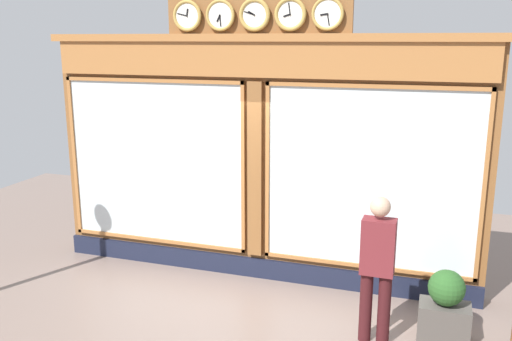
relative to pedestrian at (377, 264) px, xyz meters
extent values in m
cube|color=brown|center=(1.80, -1.39, 0.71)|extent=(6.05, 0.30, 3.28)
cube|color=#191E33|center=(1.80, -1.22, -0.79)|extent=(6.05, 0.08, 0.28)
cube|color=#A56936|center=(1.80, -1.20, 2.12)|extent=(5.93, 0.08, 0.46)
cube|color=#A56936|center=(1.80, -1.22, 2.40)|extent=(6.17, 0.20, 0.10)
cube|color=silver|center=(0.26, -1.22, 0.63)|extent=(2.68, 0.02, 2.32)
cube|color=#A56936|center=(0.26, -1.20, 1.81)|extent=(2.78, 0.04, 0.05)
cube|color=#A56936|center=(0.26, -1.20, -0.56)|extent=(2.78, 0.04, 0.05)
cube|color=#A56936|center=(-1.10, -1.20, 0.63)|extent=(0.05, 0.04, 2.42)
cube|color=#A56936|center=(1.62, -1.20, 0.63)|extent=(0.05, 0.04, 2.42)
cube|color=silver|center=(3.34, -1.22, 0.63)|extent=(2.68, 0.02, 2.32)
cube|color=#A56936|center=(3.34, -1.20, 1.81)|extent=(2.78, 0.04, 0.05)
cube|color=#A56936|center=(3.34, -1.20, -0.56)|extent=(2.78, 0.04, 0.05)
cube|color=#A56936|center=(4.70, -1.20, 0.63)|extent=(0.05, 0.04, 2.42)
cube|color=#A56936|center=(1.97, -1.20, 0.63)|extent=(0.05, 0.04, 2.42)
cube|color=brown|center=(1.80, -1.21, 0.63)|extent=(0.20, 0.10, 2.42)
cube|color=brown|center=(1.80, -1.26, 2.68)|extent=(2.48, 0.06, 0.60)
cylinder|color=white|center=(0.86, -1.18, 2.68)|extent=(0.33, 0.02, 0.33)
torus|color=#B79347|center=(0.86, -1.18, 2.68)|extent=(0.40, 0.04, 0.40)
cube|color=black|center=(0.90, -1.16, 2.67)|extent=(0.09, 0.01, 0.03)
cube|color=black|center=(0.85, -1.16, 2.61)|extent=(0.04, 0.01, 0.14)
sphere|color=black|center=(0.86, -1.16, 2.68)|extent=(0.02, 0.02, 0.02)
cylinder|color=white|center=(1.33, -1.18, 2.68)|extent=(0.33, 0.02, 0.33)
torus|color=#B79347|center=(1.33, -1.18, 2.68)|extent=(0.41, 0.05, 0.41)
cube|color=black|center=(1.37, -1.16, 2.66)|extent=(0.09, 0.01, 0.04)
cube|color=black|center=(1.34, -1.16, 2.75)|extent=(0.03, 0.01, 0.14)
sphere|color=black|center=(1.33, -1.16, 2.68)|extent=(0.02, 0.02, 0.02)
cylinder|color=white|center=(1.80, -1.18, 2.68)|extent=(0.33, 0.02, 0.33)
torus|color=#B79347|center=(1.80, -1.18, 2.68)|extent=(0.42, 0.06, 0.42)
cube|color=black|center=(1.84, -1.16, 2.70)|extent=(0.09, 0.01, 0.06)
cube|color=black|center=(1.87, -1.16, 2.70)|extent=(0.14, 0.01, 0.05)
sphere|color=black|center=(1.80, -1.16, 2.68)|extent=(0.02, 0.02, 0.02)
cylinder|color=white|center=(2.27, -1.18, 2.68)|extent=(0.33, 0.02, 0.33)
torus|color=#B79347|center=(2.27, -1.18, 2.68)|extent=(0.40, 0.04, 0.40)
cube|color=black|center=(2.29, -1.16, 2.64)|extent=(0.06, 0.01, 0.09)
cube|color=black|center=(2.26, -1.16, 2.61)|extent=(0.02, 0.01, 0.14)
sphere|color=black|center=(2.27, -1.16, 2.68)|extent=(0.02, 0.02, 0.02)
cylinder|color=white|center=(2.74, -1.18, 2.68)|extent=(0.33, 0.02, 0.33)
torus|color=#B79347|center=(2.74, -1.18, 2.68)|extent=(0.41, 0.05, 0.41)
cube|color=black|center=(2.73, -1.16, 2.72)|extent=(0.03, 0.01, 0.09)
cube|color=black|center=(2.81, -1.16, 2.69)|extent=(0.14, 0.01, 0.04)
sphere|color=black|center=(2.74, -1.16, 2.68)|extent=(0.02, 0.02, 0.02)
cylinder|color=#3A1316|center=(0.10, 0.00, -0.52)|extent=(0.14, 0.14, 0.82)
cylinder|color=#3A1316|center=(-0.10, 0.00, -0.52)|extent=(0.14, 0.14, 0.82)
cube|color=maroon|center=(0.00, 0.00, 0.20)|extent=(0.36, 0.23, 0.62)
sphere|color=tan|center=(0.00, 0.00, 0.65)|extent=(0.22, 0.22, 0.22)
cube|color=#4C4742|center=(-0.74, -0.28, -0.71)|extent=(0.56, 0.36, 0.43)
sphere|color=#285623|center=(-0.74, -0.28, -0.30)|extent=(0.40, 0.40, 0.40)
camera|label=1|loc=(-0.49, 5.69, 2.38)|focal=38.54mm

